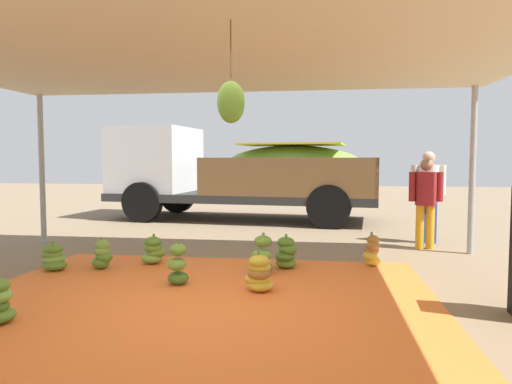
% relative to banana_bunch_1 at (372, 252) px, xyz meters
% --- Properties ---
extents(ground_plane, '(40.00, 40.00, 0.00)m').
position_rel_banana_bunch_1_xyz_m(ground_plane, '(-2.09, 0.88, -0.22)').
color(ground_plane, '#7F6B51').
extents(tarp_orange, '(5.30, 4.74, 0.01)m').
position_rel_banana_bunch_1_xyz_m(tarp_orange, '(-2.09, -2.12, -0.22)').
color(tarp_orange, orange).
rests_on(tarp_orange, ground).
extents(tent_canopy, '(8.00, 7.00, 2.82)m').
position_rel_banana_bunch_1_xyz_m(tent_canopy, '(-2.08, -2.21, 2.51)').
color(tent_canopy, '#9EA0A5').
rests_on(tent_canopy, ground).
extents(banana_bunch_1, '(0.33, 0.31, 0.50)m').
position_rel_banana_bunch_1_xyz_m(banana_bunch_1, '(0.00, 0.00, 0.00)').
color(banana_bunch_1, gold).
rests_on(banana_bunch_1, tarp_orange).
extents(banana_bunch_2, '(0.40, 0.41, 0.48)m').
position_rel_banana_bunch_1_xyz_m(banana_bunch_2, '(-1.46, -1.53, -0.01)').
color(banana_bunch_2, gold).
rests_on(banana_bunch_2, tarp_orange).
extents(banana_bunch_3, '(0.40, 0.38, 0.45)m').
position_rel_banana_bunch_1_xyz_m(banana_bunch_3, '(-3.22, -0.28, -0.02)').
color(banana_bunch_3, '#75A83D').
rests_on(banana_bunch_3, tarp_orange).
extents(banana_bunch_4, '(0.39, 0.39, 0.56)m').
position_rel_banana_bunch_1_xyz_m(banana_bunch_4, '(-1.53, -0.70, 0.03)').
color(banana_bunch_4, '#518428').
rests_on(banana_bunch_4, tarp_orange).
extents(banana_bunch_6, '(0.41, 0.40, 0.49)m').
position_rel_banana_bunch_1_xyz_m(banana_bunch_6, '(-1.23, -0.31, -0.00)').
color(banana_bunch_6, '#60932D').
rests_on(banana_bunch_6, tarp_orange).
extents(banana_bunch_7, '(0.47, 0.46, 0.42)m').
position_rel_banana_bunch_1_xyz_m(banana_bunch_7, '(-4.47, -0.86, -0.04)').
color(banana_bunch_7, '#518428').
rests_on(banana_bunch_7, tarp_orange).
extents(banana_bunch_8, '(0.35, 0.36, 0.56)m').
position_rel_banana_bunch_1_xyz_m(banana_bunch_8, '(-2.50, -1.38, 0.02)').
color(banana_bunch_8, '#477523').
rests_on(banana_bunch_8, tarp_orange).
extents(banana_bunch_9, '(0.37, 0.33, 0.45)m').
position_rel_banana_bunch_1_xyz_m(banana_bunch_9, '(-3.82, -0.70, -0.01)').
color(banana_bunch_9, '#518428').
rests_on(banana_bunch_9, tarp_orange).
extents(cargo_truck_main, '(6.98, 3.08, 2.40)m').
position_rel_banana_bunch_1_xyz_m(cargo_truck_main, '(-2.93, 5.08, 1.01)').
color(cargo_truck_main, '#2D2D2D').
rests_on(cargo_truck_main, ground).
extents(worker_0, '(0.58, 0.35, 1.57)m').
position_rel_banana_bunch_1_xyz_m(worker_0, '(1.06, 1.54, 0.69)').
color(worker_0, orange).
rests_on(worker_0, ground).
extents(worker_1, '(0.63, 0.38, 1.71)m').
position_rel_banana_bunch_1_xyz_m(worker_1, '(1.23, 2.13, 0.77)').
color(worker_1, navy).
rests_on(worker_1, ground).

